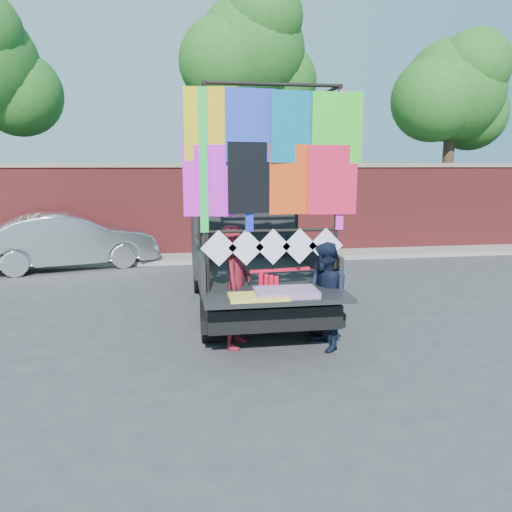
{
  "coord_description": "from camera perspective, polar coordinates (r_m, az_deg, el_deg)",
  "views": [
    {
      "loc": [
        -1.27,
        -7.11,
        2.56
      ],
      "look_at": [
        -0.15,
        -0.09,
        1.26
      ],
      "focal_mm": 35.0,
      "sensor_mm": 36.0,
      "label": 1
    }
  ],
  "objects": [
    {
      "name": "ground",
      "position": [
        7.66,
        1.01,
        -9.14
      ],
      "size": [
        90.0,
        90.0,
        0.0
      ],
      "primitive_type": "plane",
      "color": "#38383A",
      "rests_on": "ground"
    },
    {
      "name": "brick_wall",
      "position": [
        14.22,
        -3.92,
        5.38
      ],
      "size": [
        30.0,
        0.45,
        2.61
      ],
      "color": "maroon",
      "rests_on": "ground"
    },
    {
      "name": "curb",
      "position": [
        13.7,
        -3.59,
        -0.15
      ],
      "size": [
        30.0,
        1.2,
        0.12
      ],
      "primitive_type": "cube",
      "color": "gray",
      "rests_on": "ground"
    },
    {
      "name": "tree_mid",
      "position": [
        15.71,
        -0.54,
        21.91
      ],
      "size": [
        4.2,
        3.3,
        7.73
      ],
      "color": "#38281C",
      "rests_on": "ground"
    },
    {
      "name": "tree_right",
      "position": [
        17.72,
        21.74,
        16.79
      ],
      "size": [
        4.2,
        3.3,
        6.62
      ],
      "color": "#38281C",
      "rests_on": "ground"
    },
    {
      "name": "pickup_truck",
      "position": [
        9.52,
        -1.29,
        0.38
      ],
      "size": [
        2.27,
        5.71,
        3.59
      ],
      "color": "black",
      "rests_on": "ground"
    },
    {
      "name": "sedan",
      "position": [
        13.33,
        -20.53,
        1.66
      ],
      "size": [
        4.42,
        2.51,
        1.38
      ],
      "primitive_type": "imported",
      "rotation": [
        0.0,
        0.0,
        1.84
      ],
      "color": "silver",
      "rests_on": "ground"
    },
    {
      "name": "woman",
      "position": [
        7.03,
        -2.32,
        -3.53
      ],
      "size": [
        0.62,
        0.74,
        1.74
      ],
      "primitive_type": "imported",
      "rotation": [
        0.0,
        0.0,
        1.2
      ],
      "color": "maroon",
      "rests_on": "ground"
    },
    {
      "name": "man",
      "position": [
        7.01,
        7.85,
        -4.57
      ],
      "size": [
        0.68,
        0.82,
        1.53
      ],
      "primitive_type": "imported",
      "rotation": [
        0.0,
        0.0,
        -1.43
      ],
      "color": "black",
      "rests_on": "ground"
    },
    {
      "name": "streamer_bundle",
      "position": [
        6.93,
        2.0,
        -3.08
      ],
      "size": [
        0.87,
        0.15,
        0.61
      ],
      "color": "#FA0D2B",
      "rests_on": "ground"
    }
  ]
}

